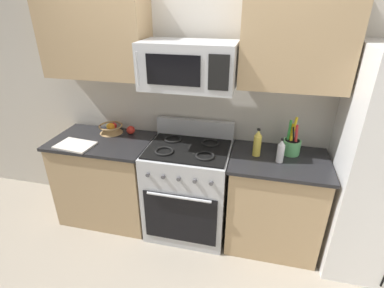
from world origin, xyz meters
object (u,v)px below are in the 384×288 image
utensil_crock (291,145)px  cutting_board (75,145)px  microwave (188,65)px  bottle_oil (257,143)px  range_oven (188,189)px  bottle_vinegar (281,151)px  fruit_basket (111,128)px  apple_loose (131,130)px

utensil_crock → cutting_board: size_ratio=0.99×
microwave → bottle_oil: bearing=0.1°
microwave → bottle_oil: microwave is taller
range_oven → bottle_vinegar: bearing=-3.1°
microwave → bottle_vinegar: microwave is taller
microwave → utensil_crock: 1.12m
fruit_basket → apple_loose: (0.21, 0.02, -0.01)m
range_oven → utensil_crock: bearing=8.2°
cutting_board → range_oven: bearing=10.0°
bottle_oil → fruit_basket: bearing=174.2°
range_oven → cutting_board: bearing=-170.0°
utensil_crock → bottle_oil: size_ratio=1.33×
fruit_basket → bottle_vinegar: 1.66m
range_oven → fruit_basket: 0.99m
fruit_basket → bottle_oil: bottle_oil is taller
range_oven → bottle_oil: (0.61, 0.03, 0.55)m
utensil_crock → bottle_oil: (-0.29, -0.10, 0.04)m
cutting_board → bottle_oil: bottle_oil is taller
bottle_vinegar → cutting_board: bearing=-175.7°
fruit_basket → apple_loose: 0.21m
range_oven → utensil_crock: (0.90, 0.13, 0.52)m
fruit_basket → bottle_oil: 1.46m
cutting_board → microwave: bearing=11.4°
microwave → bottle_vinegar: 1.03m
range_oven → cutting_board: (-1.03, -0.18, 0.44)m
microwave → bottle_oil: (0.61, 0.00, -0.63)m
utensil_crock → apple_loose: (-1.54, 0.06, -0.04)m
fruit_basket → bottle_oil: (1.46, -0.15, 0.07)m
microwave → apple_loose: 0.97m
utensil_crock → bottle_oil: utensil_crock is taller
bottle_vinegar → microwave: bearing=175.0°
microwave → fruit_basket: 1.11m
apple_loose → bottle_oil: (1.25, -0.16, 0.07)m
fruit_basket → apple_loose: bearing=4.5°
apple_loose → range_oven: bearing=-16.7°
bottle_oil → cutting_board: bearing=-172.7°
microwave → bottle_oil: size_ratio=3.07×
apple_loose → bottle_oil: 1.26m
utensil_crock → microwave: bearing=-173.5°
utensil_crock → bottle_oil: bearing=-160.8°
bottle_oil → bottle_vinegar: bottle_oil is taller
fruit_basket → bottle_vinegar: bearing=-7.6°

